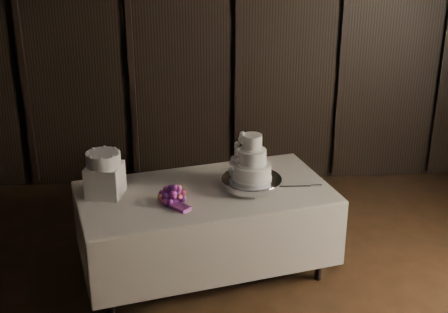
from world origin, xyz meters
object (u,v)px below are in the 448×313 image
bouquet (173,195)px  small_cake (103,159)px  display_table (206,229)px  wedding_cake (249,162)px  cake_stand (251,183)px  box_pedestal (105,180)px

bouquet → small_cake: 0.60m
display_table → wedding_cake: bearing=-14.2°
small_cake → cake_stand: bearing=1.8°
display_table → bouquet: size_ratio=5.93×
cake_stand → bouquet: bearing=-162.1°
display_table → small_cake: (-0.78, -0.02, 0.65)m
display_table → cake_stand: cake_stand is taller
bouquet → box_pedestal: 0.55m
wedding_cake → box_pedestal: wedding_cake is taller
bouquet → wedding_cake: bearing=17.3°
display_table → wedding_cake: size_ratio=5.92×
cake_stand → wedding_cake: bearing=-150.3°
box_pedestal → cake_stand: bearing=1.8°
cake_stand → wedding_cake: size_ratio=1.31×
wedding_cake → box_pedestal: 1.13m
display_table → cake_stand: bearing=-11.8°
wedding_cake → box_pedestal: bearing=-169.7°
cake_stand → small_cake: size_ratio=1.82×
small_cake → box_pedestal: bearing=0.0°
small_cake → bouquet: bearing=-17.4°
cake_stand → bouquet: bouquet is taller
cake_stand → small_cake: small_cake is taller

